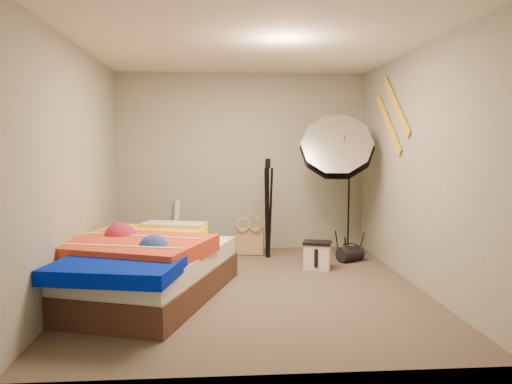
{
  "coord_description": "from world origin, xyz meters",
  "views": [
    {
      "loc": [
        -0.33,
        -5.1,
        1.49
      ],
      "look_at": [
        0.1,
        0.6,
        0.95
      ],
      "focal_mm": 35.0,
      "sensor_mm": 36.0,
      "label": 1
    }
  ],
  "objects": [
    {
      "name": "ceiling",
      "position": [
        0.0,
        0.0,
        2.5
      ],
      "size": [
        4.0,
        4.0,
        0.0
      ],
      "primitive_type": "plane",
      "rotation": [
        3.14,
        0.0,
        0.0
      ],
      "color": "silver",
      "rests_on": "wall_back"
    },
    {
      "name": "wall_stripe_lower",
      "position": [
        1.73,
        0.85,
        1.75
      ],
      "size": [
        0.02,
        0.91,
        0.78
      ],
      "primitive_type": "cube",
      "rotation": [
        0.7,
        0.0,
        0.0
      ],
      "color": "gold",
      "rests_on": "wall_right"
    },
    {
      "name": "duffel_bag",
      "position": [
        1.35,
        1.08,
        0.1
      ],
      "size": [
        0.38,
        0.32,
        0.2
      ],
      "primitive_type": "cylinder",
      "rotation": [
        0.0,
        1.57,
        0.47
      ],
      "color": "black",
      "rests_on": "floor"
    },
    {
      "name": "camera_case",
      "position": [
        0.85,
        0.74,
        0.15
      ],
      "size": [
        0.36,
        0.3,
        0.31
      ],
      "primitive_type": "cube",
      "rotation": [
        0.0,
        0.0,
        -0.31
      ],
      "color": "silver",
      "rests_on": "floor"
    },
    {
      "name": "wall_stripe_upper",
      "position": [
        1.73,
        0.6,
        1.95
      ],
      "size": [
        0.02,
        0.91,
        0.78
      ],
      "primitive_type": "cube",
      "rotation": [
        0.7,
        0.0,
        0.0
      ],
      "color": "gold",
      "rests_on": "wall_right"
    },
    {
      "name": "wrapping_roll",
      "position": [
        -0.93,
        1.9,
        0.36
      ],
      "size": [
        0.14,
        0.22,
        0.72
      ],
      "primitive_type": "cylinder",
      "rotation": [
        -0.17,
        0.0,
        -0.29
      ],
      "color": "#63B9E1",
      "rests_on": "floor"
    },
    {
      "name": "bed",
      "position": [
        -1.11,
        -0.23,
        0.3
      ],
      "size": [
        1.99,
        2.48,
        0.6
      ],
      "color": "#4B2D22",
      "rests_on": "floor"
    },
    {
      "name": "photo_umbrella",
      "position": [
        1.19,
        1.22,
        1.43
      ],
      "size": [
        1.25,
        0.99,
        1.99
      ],
      "color": "black",
      "rests_on": "floor"
    },
    {
      "name": "wall_back",
      "position": [
        0.0,
        2.0,
        1.25
      ],
      "size": [
        3.5,
        0.0,
        3.5
      ],
      "primitive_type": "plane",
      "rotation": [
        1.57,
        0.0,
        0.0
      ],
      "color": "gray",
      "rests_on": "floor"
    },
    {
      "name": "wall_front",
      "position": [
        0.0,
        -2.0,
        1.25
      ],
      "size": [
        3.5,
        0.0,
        3.5
      ],
      "primitive_type": "plane",
      "rotation": [
        -1.57,
        0.0,
        0.0
      ],
      "color": "gray",
      "rests_on": "floor"
    },
    {
      "name": "camera_tripod",
      "position": [
        0.31,
        1.39,
        0.75
      ],
      "size": [
        0.08,
        0.08,
        1.31
      ],
      "color": "black",
      "rests_on": "floor"
    },
    {
      "name": "wall_right",
      "position": [
        1.75,
        0.0,
        1.25
      ],
      "size": [
        0.0,
        4.0,
        4.0
      ],
      "primitive_type": "plane",
      "rotation": [
        1.57,
        0.0,
        -1.57
      ],
      "color": "gray",
      "rests_on": "floor"
    },
    {
      "name": "wall_left",
      "position": [
        -1.75,
        0.0,
        1.25
      ],
      "size": [
        0.0,
        4.0,
        4.0
      ],
      "primitive_type": "plane",
      "rotation": [
        1.57,
        0.0,
        1.57
      ],
      "color": "gray",
      "rests_on": "floor"
    },
    {
      "name": "floor",
      "position": [
        0.0,
        0.0,
        0.0
      ],
      "size": [
        4.0,
        4.0,
        0.0
      ],
      "primitive_type": "plane",
      "color": "brown",
      "rests_on": "ground"
    },
    {
      "name": "tote_bag",
      "position": [
        0.09,
        1.6,
        0.19
      ],
      "size": [
        0.4,
        0.23,
        0.38
      ],
      "primitive_type": "cube",
      "rotation": [
        -0.14,
        0.0,
        -0.18
      ],
      "color": "tan",
      "rests_on": "floor"
    }
  ]
}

